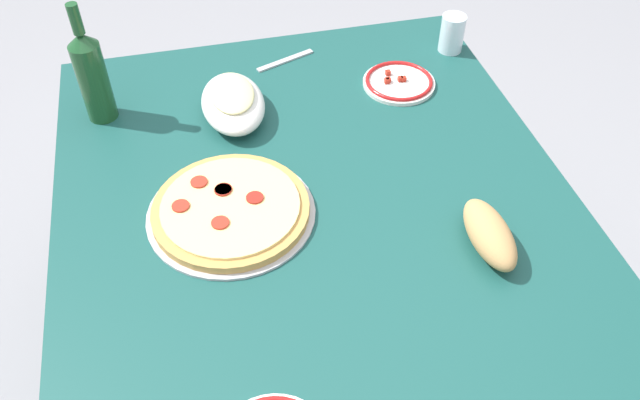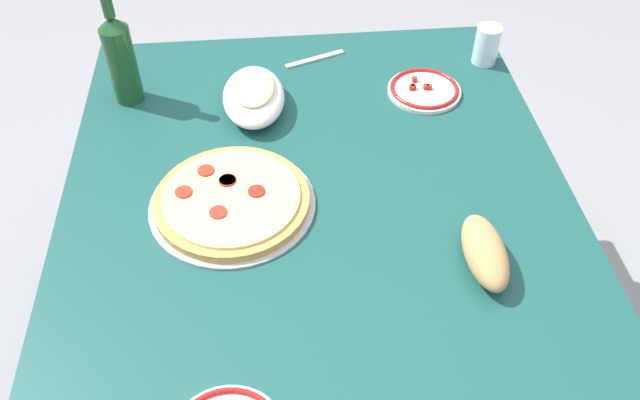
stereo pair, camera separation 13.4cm
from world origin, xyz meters
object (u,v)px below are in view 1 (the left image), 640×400
Objects in this scene: pepperoni_pizza at (231,210)px; bread_loaf at (489,234)px; dining_table at (320,241)px; side_plate_near at (399,82)px; baked_pasta_dish at (233,101)px; wine_bottle at (92,75)px; water_glass at (452,33)px.

bread_loaf is at bearing 66.88° from pepperoni_pizza.
dining_table is at bearing -120.21° from bread_loaf.
side_plate_near is (-0.39, 0.30, 0.11)m from dining_table.
bread_loaf is (0.17, 0.30, 0.13)m from dining_table.
baked_pasta_dish reaches higher than pepperoni_pizza.
wine_bottle reaches higher than water_glass.
pepperoni_pizza is 1.18× the size of wine_bottle.
pepperoni_pizza is at bearing 32.35° from wine_bottle.
dining_table is 5.72× the size of baked_pasta_dish.
side_plate_near is at bearing 179.59° from bread_loaf.
dining_table is at bearing -38.00° from side_plate_near.
water_glass reaches higher than pepperoni_pizza.
side_plate_near is (-0.02, 0.43, -0.03)m from baked_pasta_dish.
baked_pasta_dish is at bearing -160.61° from dining_table.
pepperoni_pizza is 3.43× the size of water_glass.
side_plate_near is at bearing 126.26° from pepperoni_pizza.
dining_table is 4.63× the size of wine_bottle.
side_plate_near is (0.05, 0.74, -0.11)m from wine_bottle.
water_glass is at bearing 164.27° from bread_loaf.
bread_loaf is at bearing -0.41° from side_plate_near.
baked_pasta_dish is at bearing -141.54° from bread_loaf.
side_plate_near is (-0.35, 0.48, -0.01)m from pepperoni_pizza.
dining_table is 0.37m from bread_loaf.
pepperoni_pizza reaches higher than side_plate_near.
bread_loaf reaches higher than dining_table.
bread_loaf reaches higher than pepperoni_pizza.
bread_loaf is (0.53, 0.42, -0.01)m from baked_pasta_dish.
baked_pasta_dish reaches higher than dining_table.
water_glass is (-0.51, 0.49, 0.15)m from dining_table.
wine_bottle is at bearing -93.62° from side_plate_near.
wine_bottle is at bearing -134.78° from dining_table.
baked_pasta_dish is at bearing -76.53° from water_glass.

